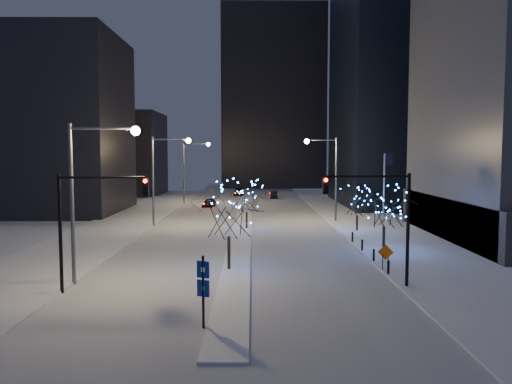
{
  "coord_description": "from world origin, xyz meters",
  "views": [
    {
      "loc": [
        1.16,
        -28.65,
        8.22
      ],
      "look_at": [
        1.42,
        12.08,
        5.0
      ],
      "focal_mm": 35.0,
      "sensor_mm": 36.0,
      "label": 1
    }
  ],
  "objects_px": {
    "car_near": "(209,203)",
    "holiday_tree_median_near": "(229,212)",
    "street_lamp_w_far": "(190,163)",
    "holiday_tree_plaza_near": "(384,208)",
    "traffic_signal_west": "(87,213)",
    "wayfinding_sign": "(203,284)",
    "street_lamp_w_near": "(89,181)",
    "holiday_tree_plaza_far": "(357,202)",
    "street_lamp_w_mid": "(162,168)",
    "car_mid": "(274,195)",
    "car_far": "(239,192)",
    "construction_sign": "(386,255)",
    "street_lamp_east": "(328,168)",
    "traffic_signal_east": "(382,210)",
    "holiday_tree_median_far": "(247,198)"
  },
  "relations": [
    {
      "from": "car_near",
      "to": "construction_sign",
      "type": "relative_size",
      "value": 2.17
    },
    {
      "from": "car_mid",
      "to": "holiday_tree_median_near",
      "type": "distance_m",
      "value": 56.15
    },
    {
      "from": "street_lamp_w_far",
      "to": "car_near",
      "type": "relative_size",
      "value": 2.59
    },
    {
      "from": "street_lamp_w_far",
      "to": "car_near",
      "type": "bearing_deg",
      "value": -58.61
    },
    {
      "from": "holiday_tree_median_near",
      "to": "construction_sign",
      "type": "height_order",
      "value": "holiday_tree_median_near"
    },
    {
      "from": "street_lamp_east",
      "to": "holiday_tree_plaza_near",
      "type": "height_order",
      "value": "street_lamp_east"
    },
    {
      "from": "street_lamp_w_near",
      "to": "car_far",
      "type": "bearing_deg",
      "value": 83.37
    },
    {
      "from": "car_far",
      "to": "holiday_tree_median_far",
      "type": "distance_m",
      "value": 41.84
    },
    {
      "from": "street_lamp_w_far",
      "to": "car_near",
      "type": "distance_m",
      "value": 8.87
    },
    {
      "from": "holiday_tree_plaza_near",
      "to": "holiday_tree_plaza_far",
      "type": "xyz_separation_m",
      "value": [
        0.08,
        10.92,
        -0.63
      ]
    },
    {
      "from": "holiday_tree_plaza_far",
      "to": "construction_sign",
      "type": "relative_size",
      "value": 2.58
    },
    {
      "from": "street_lamp_w_mid",
      "to": "wayfinding_sign",
      "type": "xyz_separation_m",
      "value": [
        7.79,
        -32.89,
        -4.38
      ]
    },
    {
      "from": "holiday_tree_median_far",
      "to": "car_mid",
      "type": "bearing_deg",
      "value": 83.12
    },
    {
      "from": "street_lamp_w_mid",
      "to": "traffic_signal_west",
      "type": "bearing_deg",
      "value": -88.94
    },
    {
      "from": "traffic_signal_west",
      "to": "traffic_signal_east",
      "type": "distance_m",
      "value": 17.41
    },
    {
      "from": "holiday_tree_median_far",
      "to": "street_lamp_east",
      "type": "bearing_deg",
      "value": 30.75
    },
    {
      "from": "street_lamp_east",
      "to": "holiday_tree_median_near",
      "type": "bearing_deg",
      "value": -113.36
    },
    {
      "from": "car_near",
      "to": "holiday_tree_plaza_near",
      "type": "bearing_deg",
      "value": -54.33
    },
    {
      "from": "traffic_signal_west",
      "to": "car_mid",
      "type": "xyz_separation_m",
      "value": [
        13.4,
        61.27,
        -4.12
      ]
    },
    {
      "from": "street_lamp_w_far",
      "to": "holiday_tree_plaza_near",
      "type": "height_order",
      "value": "street_lamp_w_far"
    },
    {
      "from": "street_lamp_w_near",
      "to": "street_lamp_w_far",
      "type": "xyz_separation_m",
      "value": [
        0.0,
        50.0,
        0.0
      ]
    },
    {
      "from": "car_far",
      "to": "street_lamp_w_mid",
      "type": "bearing_deg",
      "value": -97.76
    },
    {
      "from": "street_lamp_w_mid",
      "to": "traffic_signal_west",
      "type": "height_order",
      "value": "street_lamp_w_mid"
    },
    {
      "from": "car_mid",
      "to": "car_far",
      "type": "relative_size",
      "value": 0.86
    },
    {
      "from": "traffic_signal_west",
      "to": "wayfinding_sign",
      "type": "xyz_separation_m",
      "value": [
        7.29,
        -5.88,
        -2.64
      ]
    },
    {
      "from": "holiday_tree_median_far",
      "to": "traffic_signal_west",
      "type": "bearing_deg",
      "value": -110.2
    },
    {
      "from": "street_lamp_w_far",
      "to": "street_lamp_east",
      "type": "xyz_separation_m",
      "value": [
        19.02,
        -22.0,
        -0.05
      ]
    },
    {
      "from": "car_near",
      "to": "holiday_tree_median_near",
      "type": "bearing_deg",
      "value": -74.16
    },
    {
      "from": "car_mid",
      "to": "holiday_tree_median_near",
      "type": "bearing_deg",
      "value": 86.64
    },
    {
      "from": "traffic_signal_east",
      "to": "car_far",
      "type": "distance_m",
      "value": 65.96
    },
    {
      "from": "wayfinding_sign",
      "to": "construction_sign",
      "type": "xyz_separation_m",
      "value": [
        11.45,
        11.02,
        -0.9
      ]
    },
    {
      "from": "car_far",
      "to": "construction_sign",
      "type": "xyz_separation_m",
      "value": [
        11.8,
        -60.87,
        0.57
      ]
    },
    {
      "from": "street_lamp_w_far",
      "to": "construction_sign",
      "type": "relative_size",
      "value": 5.61
    },
    {
      "from": "street_lamp_east",
      "to": "car_near",
      "type": "xyz_separation_m",
      "value": [
        -15.54,
        16.3,
        -5.79
      ]
    },
    {
      "from": "street_lamp_w_mid",
      "to": "construction_sign",
      "type": "relative_size",
      "value": 5.61
    },
    {
      "from": "street_lamp_w_far",
      "to": "construction_sign",
      "type": "distance_m",
      "value": 50.94
    },
    {
      "from": "street_lamp_east",
      "to": "traffic_signal_west",
      "type": "relative_size",
      "value": 1.43
    },
    {
      "from": "holiday_tree_median_near",
      "to": "construction_sign",
      "type": "xyz_separation_m",
      "value": [
        10.8,
        -0.37,
        -2.93
      ]
    },
    {
      "from": "street_lamp_w_near",
      "to": "holiday_tree_plaza_far",
      "type": "bearing_deg",
      "value": 44.7
    },
    {
      "from": "traffic_signal_east",
      "to": "street_lamp_east",
      "type": "bearing_deg",
      "value": 87.74
    },
    {
      "from": "street_lamp_w_near",
      "to": "street_lamp_w_far",
      "type": "height_order",
      "value": "same"
    },
    {
      "from": "holiday_tree_plaza_far",
      "to": "traffic_signal_west",
      "type": "bearing_deg",
      "value": -131.97
    },
    {
      "from": "street_lamp_w_mid",
      "to": "holiday_tree_plaza_near",
      "type": "relative_size",
      "value": 1.85
    },
    {
      "from": "traffic_signal_west",
      "to": "holiday_tree_plaza_far",
      "type": "distance_m",
      "value": 30.63
    },
    {
      "from": "street_lamp_east",
      "to": "construction_sign",
      "type": "distance_m",
      "value": 25.42
    },
    {
      "from": "holiday_tree_plaza_near",
      "to": "traffic_signal_west",
      "type": "bearing_deg",
      "value": -149.89
    },
    {
      "from": "street_lamp_w_near",
      "to": "holiday_tree_median_far",
      "type": "relative_size",
      "value": 2.0
    },
    {
      "from": "holiday_tree_plaza_far",
      "to": "construction_sign",
      "type": "bearing_deg",
      "value": -95.57
    },
    {
      "from": "street_lamp_east",
      "to": "holiday_tree_plaza_far",
      "type": "relative_size",
      "value": 2.18
    },
    {
      "from": "construction_sign",
      "to": "car_far",
      "type": "bearing_deg",
      "value": 113.31
    }
  ]
}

